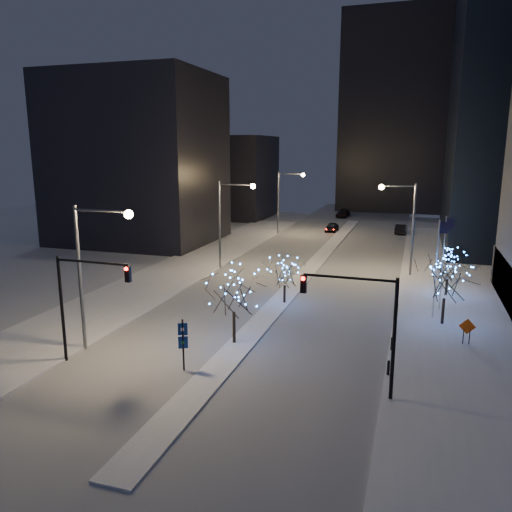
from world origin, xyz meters
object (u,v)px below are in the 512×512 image
at_px(car_far, 343,213).
at_px(street_lamp_w_far, 285,194).
at_px(street_lamp_w_near, 92,259).
at_px(holiday_tree_median_far, 285,272).
at_px(traffic_signal_east, 365,316).
at_px(holiday_tree_median_near, 234,290).
at_px(holiday_tree_plaza_far, 448,266).
at_px(construction_sign, 467,329).
at_px(car_near, 332,227).
at_px(holiday_tree_plaza_near, 446,278).
at_px(wayfinding_sign, 183,340).
at_px(traffic_signal_west, 81,293).
at_px(street_lamp_east, 405,217).
at_px(street_lamp_w_mid, 228,213).
at_px(car_mid, 401,229).

bearing_deg(car_far, street_lamp_w_far, -99.84).
height_order(street_lamp_w_near, holiday_tree_median_far, street_lamp_w_near).
distance_m(traffic_signal_east, holiday_tree_median_near, 10.71).
height_order(car_far, holiday_tree_plaza_far, holiday_tree_plaza_far).
height_order(traffic_signal_east, holiday_tree_median_far, traffic_signal_east).
xyz_separation_m(holiday_tree_median_far, construction_sign, (14.61, -5.52, -1.63)).
height_order(traffic_signal_east, car_near, traffic_signal_east).
distance_m(holiday_tree_plaza_near, holiday_tree_plaza_far, 8.51).
bearing_deg(wayfinding_sign, traffic_signal_west, 163.88).
relative_size(street_lamp_w_far, traffic_signal_east, 1.43).
bearing_deg(holiday_tree_median_near, street_lamp_east, 66.21).
bearing_deg(traffic_signal_east, street_lamp_w_far, 109.32).
height_order(traffic_signal_west, holiday_tree_median_far, traffic_signal_west).
distance_m(street_lamp_east, car_near, 30.18).
xyz_separation_m(car_near, holiday_tree_plaza_far, (16.37, -33.94, 2.15)).
distance_m(street_lamp_w_far, holiday_tree_median_near, 46.84).
distance_m(street_lamp_w_far, construction_sign, 48.08).
xyz_separation_m(street_lamp_w_mid, holiday_tree_plaza_far, (23.29, -3.89, -3.61)).
bearing_deg(street_lamp_w_far, wayfinding_sign, -82.25).
relative_size(street_lamp_w_far, holiday_tree_median_far, 2.38).
xyz_separation_m(car_near, holiday_tree_median_far, (2.52, -40.83, 2.15)).
relative_size(street_lamp_east, holiday_tree_plaza_far, 2.36).
bearing_deg(traffic_signal_east, car_mid, 89.94).
bearing_deg(car_near, holiday_tree_plaza_near, -67.81).
xyz_separation_m(car_far, construction_sign, (17.93, -64.91, 0.52)).
bearing_deg(street_lamp_w_near, car_near, 82.84).
distance_m(holiday_tree_median_near, construction_sign, 16.53).
distance_m(car_near, holiday_tree_median_near, 51.19).
xyz_separation_m(street_lamp_w_mid, construction_sign, (24.05, -16.30, -5.22)).
distance_m(holiday_tree_plaza_near, wayfinding_sign, 20.89).
bearing_deg(wayfinding_sign, holiday_tree_plaza_near, 16.09).
relative_size(holiday_tree_plaza_far, wayfinding_sign, 1.26).
xyz_separation_m(holiday_tree_plaza_far, wayfinding_sign, (-16.35, -22.11, -0.83)).
xyz_separation_m(street_lamp_w_near, street_lamp_w_far, (0.00, 50.00, 0.00)).
xyz_separation_m(car_near, car_mid, (11.02, 1.64, 0.02)).
bearing_deg(holiday_tree_median_far, wayfinding_sign, -99.33).
distance_m(traffic_signal_west, car_far, 75.92).
distance_m(car_mid, car_far, 20.63).
height_order(car_near, car_mid, car_mid).
height_order(traffic_signal_east, holiday_tree_plaza_near, traffic_signal_east).
xyz_separation_m(holiday_tree_median_far, holiday_tree_plaza_near, (13.19, -1.54, 0.92)).
bearing_deg(holiday_tree_median_far, traffic_signal_west, -118.86).
relative_size(street_lamp_w_far, wayfinding_sign, 2.97).
xyz_separation_m(traffic_signal_east, holiday_tree_plaza_far, (5.41, 22.11, -1.87)).
bearing_deg(holiday_tree_plaza_near, holiday_tree_plaza_far, 85.55).
bearing_deg(street_lamp_east, holiday_tree_plaza_far, -58.24).
height_order(traffic_signal_west, holiday_tree_plaza_far, traffic_signal_west).
height_order(traffic_signal_west, construction_sign, traffic_signal_west).
relative_size(street_lamp_w_far, holiday_tree_plaza_far, 2.36).
bearing_deg(holiday_tree_plaza_far, holiday_tree_median_near, -130.94).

